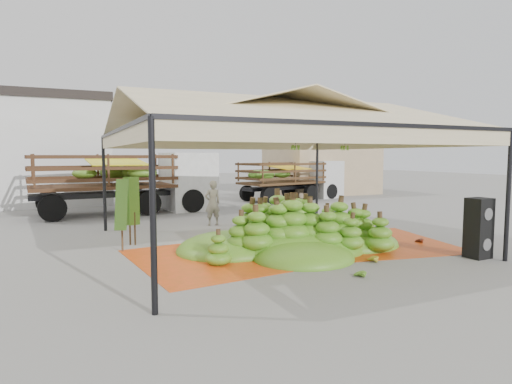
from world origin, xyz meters
name	(u,v)px	position (x,y,z in m)	size (l,w,h in m)	color
ground	(272,243)	(0.00, 0.00, 0.00)	(90.00, 90.00, 0.00)	slate
canopy_tent	(272,123)	(0.00, 0.00, 3.30)	(8.10, 8.10, 4.00)	black
building_tan	(320,161)	(10.00, 13.00, 2.07)	(6.30, 5.30, 4.10)	tan
tarp_left	(224,256)	(-1.75, -0.92, 0.01)	(4.07, 3.88, 0.01)	#EA4716
tarp_right	(375,242)	(2.70, -1.07, 0.01)	(3.66, 3.84, 0.01)	#CA4113
banana_heap	(297,223)	(0.34, -0.79, 0.67)	(6.21, 5.10, 1.33)	#3B7B19
hand_yellow_a	(370,258)	(1.07, -2.83, 0.11)	(0.48, 0.39, 0.22)	gold
hand_yellow_b	(292,264)	(-0.80, -2.57, 0.10)	(0.46, 0.38, 0.21)	gold
hand_red_a	(336,243)	(1.41, -1.03, 0.09)	(0.40, 0.33, 0.18)	#572013
hand_red_b	(418,240)	(3.70, -1.64, 0.09)	(0.38, 0.31, 0.17)	#521A12
hand_green	(358,273)	(0.06, -3.70, 0.09)	(0.42, 0.34, 0.19)	#3B851B
hanging_bunches	(321,148)	(0.89, -1.04, 2.62)	(1.74, 0.24, 0.20)	#3F841B
speaker_stack	(478,228)	(3.70, -3.51, 0.71)	(0.54, 0.47, 1.43)	black
banana_leaves	(128,248)	(-3.70, 1.02, 0.00)	(0.96, 1.36, 3.70)	#3B7920
vendor	(213,203)	(-0.50, 3.60, 0.78)	(0.57, 0.37, 1.56)	gray
truck_left	(134,176)	(-2.46, 8.13, 1.56)	(7.56, 3.08, 2.54)	#4C3219
truck_right	(296,176)	(6.54, 10.12, 1.30)	(6.43, 3.35, 2.10)	#4B3019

